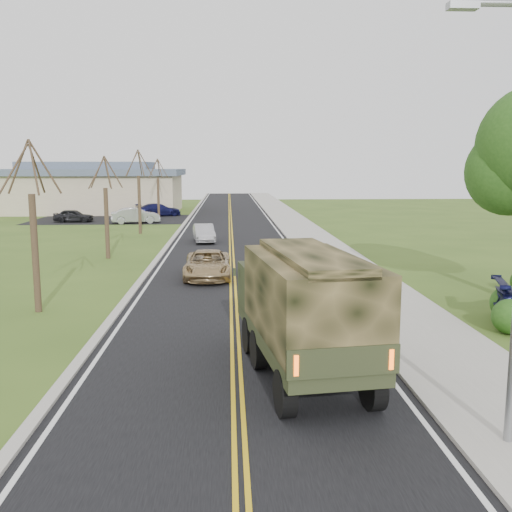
{
  "coord_description": "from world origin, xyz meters",
  "views": [
    {
      "loc": [
        -0.18,
        -10.21,
        5.14
      ],
      "look_at": [
        0.85,
        11.0,
        1.8
      ],
      "focal_mm": 40.0,
      "sensor_mm": 36.0,
      "label": 1
    }
  ],
  "objects": [
    {
      "name": "bare_tree_a",
      "position": [
        -7.0,
        10.0,
        2.63
      ],
      "size": [
        1.93,
        2.26,
        6.08
      ],
      "color": "#38281C",
      "rests_on": "ground"
    },
    {
      "name": "commercial_building",
      "position": [
        -15.98,
        55.97,
        2.69
      ],
      "size": [
        25.5,
        21.5,
        5.65
      ],
      "color": "tan",
      "rests_on": "ground"
    },
    {
      "name": "road",
      "position": [
        0.0,
        40.0,
        0.01
      ],
      "size": [
        8.0,
        120.0,
        0.01
      ],
      "primitive_type": "cube",
      "color": "black",
      "rests_on": "ground"
    },
    {
      "name": "curb_right",
      "position": [
        4.15,
        40.0,
        0.06
      ],
      "size": [
        0.3,
        120.0,
        0.12
      ],
      "primitive_type": "cube",
      "color": "#9E998E",
      "rests_on": "ground"
    },
    {
      "name": "sedan_silver",
      "position": [
        -1.87,
        28.78,
        0.61
      ],
      "size": [
        1.76,
        3.84,
        1.22
      ],
      "primitive_type": "imported",
      "rotation": [
        0.0,
        0.0,
        0.13
      ],
      "color": "#B2B2B7",
      "rests_on": "ground"
    },
    {
      "name": "sidewalk_right",
      "position": [
        5.9,
        40.0,
        0.05
      ],
      "size": [
        3.2,
        120.0,
        0.1
      ],
      "primitive_type": "cube",
      "color": "#9E998E",
      "rests_on": "ground"
    },
    {
      "name": "lot_car_silver",
      "position": [
        -8.64,
        42.1,
        0.72
      ],
      "size": [
        4.59,
        2.39,
        1.44
      ],
      "primitive_type": "imported",
      "rotation": [
        0.0,
        0.0,
        1.78
      ],
      "color": "#A3A4A8",
      "rests_on": "ground"
    },
    {
      "name": "ground",
      "position": [
        0.0,
        0.0,
        0.0
      ],
      "size": [
        160.0,
        160.0,
        0.0
      ],
      "primitive_type": "plane",
      "color": "#3B531B",
      "rests_on": "ground"
    },
    {
      "name": "lot_car_navy",
      "position": [
        -7.45,
        49.77,
        0.67
      ],
      "size": [
        4.96,
        3.4,
        1.33
      ],
      "primitive_type": "imported",
      "rotation": [
        0.0,
        0.0,
        1.94
      ],
      "color": "#11123E",
      "rests_on": "ground"
    },
    {
      "name": "bare_tree_d",
      "position": [
        -7.0,
        46.0,
        2.55
      ],
      "size": [
        1.88,
        2.2,
        5.91
      ],
      "color": "#38281C",
      "rests_on": "ground"
    },
    {
      "name": "military_truck",
      "position": [
        1.63,
        3.22,
        1.84
      ],
      "size": [
        3.08,
        6.68,
        3.22
      ],
      "rotation": [
        0.0,
        0.0,
        0.13
      ],
      "color": "black",
      "rests_on": "ground"
    },
    {
      "name": "suv_champagne",
      "position": [
        -1.16,
        15.98,
        0.64
      ],
      "size": [
        2.16,
        4.59,
        1.27
      ],
      "primitive_type": "imported",
      "rotation": [
        0.0,
        0.0,
        0.01
      ],
      "color": "tan",
      "rests_on": "ground"
    },
    {
      "name": "bare_tree_b",
      "position": [
        -7.0,
        22.0,
        2.48
      ],
      "size": [
        1.83,
        2.14,
        5.73
      ],
      "color": "#38281C",
      "rests_on": "ground"
    },
    {
      "name": "lot_car_dark",
      "position": [
        -14.57,
        43.42,
        0.61
      ],
      "size": [
        3.58,
        1.45,
        1.22
      ],
      "primitive_type": "imported",
      "rotation": [
        0.0,
        0.0,
        1.57
      ],
      "color": "black",
      "rests_on": "ground"
    },
    {
      "name": "bare_tree_c",
      "position": [
        -7.0,
        34.0,
        2.78
      ],
      "size": [
        2.04,
        2.39,
        6.42
      ],
      "color": "#38281C",
      "rests_on": "ground"
    },
    {
      "name": "curb_left",
      "position": [
        -4.15,
        40.0,
        0.05
      ],
      "size": [
        0.3,
        120.0,
        0.1
      ],
      "primitive_type": "cube",
      "color": "#9E998E",
      "rests_on": "ground"
    }
  ]
}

